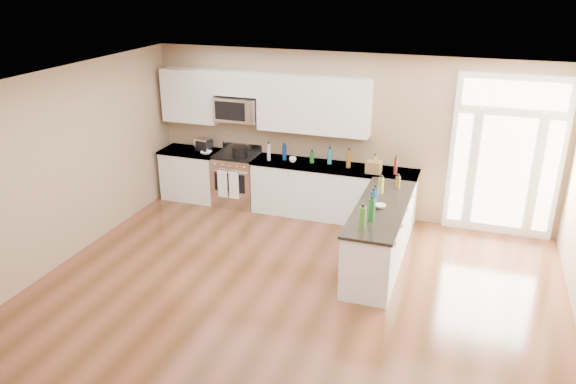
{
  "coord_description": "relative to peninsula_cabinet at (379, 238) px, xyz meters",
  "views": [
    {
      "loc": [
        2.04,
        -5.08,
        4.06
      ],
      "look_at": [
        -0.39,
        2.0,
        1.07
      ],
      "focal_mm": 35.0,
      "sensor_mm": 36.0,
      "label": 1
    }
  ],
  "objects": [
    {
      "name": "ground",
      "position": [
        -0.93,
        -2.24,
        -0.43
      ],
      "size": [
        8.0,
        8.0,
        0.0
      ],
      "primitive_type": "plane",
      "color": "#522F17"
    },
    {
      "name": "peninsula_cabinet",
      "position": [
        0.0,
        0.0,
        0.0
      ],
      "size": [
        0.69,
        2.32,
        0.94
      ],
      "color": "white",
      "rests_on": "ground"
    },
    {
      "name": "bowl_left",
      "position": [
        -3.42,
        1.33,
        0.53
      ],
      "size": [
        0.24,
        0.24,
        0.05
      ],
      "primitive_type": "imported",
      "rotation": [
        0.0,
        0.0,
        0.22
      ],
      "color": "white",
      "rests_on": "back_cabinet_left"
    },
    {
      "name": "stockpot",
      "position": [
        -2.77,
        1.35,
        0.62
      ],
      "size": [
        0.33,
        0.33,
        0.2
      ],
      "primitive_type": "cylinder",
      "rotation": [
        0.0,
        0.0,
        0.29
      ],
      "color": "black",
      "rests_on": "kitchen_range"
    },
    {
      "name": "cup_counter",
      "position": [
        -1.8,
        1.41,
        0.55
      ],
      "size": [
        0.13,
        0.13,
        0.09
      ],
      "primitive_type": "imported",
      "rotation": [
        0.0,
        0.0,
        0.06
      ],
      "color": "white",
      "rests_on": "back_cabinet_right"
    },
    {
      "name": "entry_door",
      "position": [
        1.62,
        1.71,
        0.87
      ],
      "size": [
        1.7,
        0.1,
        2.6
      ],
      "color": "white",
      "rests_on": "ground"
    },
    {
      "name": "upper_cabinet_right",
      "position": [
        -1.5,
        1.59,
        1.49
      ],
      "size": [
        1.94,
        0.33,
        0.95
      ],
      "primitive_type": "cube",
      "color": "white",
      "rests_on": "room_shell"
    },
    {
      "name": "toaster_oven",
      "position": [
        -3.55,
        1.49,
        0.62
      ],
      "size": [
        0.31,
        0.26,
        0.24
      ],
      "primitive_type": "cube",
      "rotation": [
        0.0,
        0.0,
        -0.15
      ],
      "color": "silver",
      "rests_on": "back_cabinet_left"
    },
    {
      "name": "counter_bottles",
      "position": [
        -0.59,
        0.58,
        0.64
      ],
      "size": [
        2.4,
        2.46,
        0.31
      ],
      "color": "#19591E",
      "rests_on": "back_cabinet_right"
    },
    {
      "name": "microwave",
      "position": [
        -2.88,
        1.56,
        1.33
      ],
      "size": [
        0.78,
        0.41,
        0.42
      ],
      "color": "silver",
      "rests_on": "room_shell"
    },
    {
      "name": "back_cabinet_right",
      "position": [
        -1.08,
        1.45,
        0.0
      ],
      "size": [
        2.85,
        0.66,
        0.94
      ],
      "color": "white",
      "rests_on": "ground"
    },
    {
      "name": "kitchen_range",
      "position": [
        -2.89,
        1.45,
        0.04
      ],
      "size": [
        0.78,
        0.69,
        1.08
      ],
      "color": "silver",
      "rests_on": "ground"
    },
    {
      "name": "room_shell",
      "position": [
        -0.93,
        -2.24,
        1.27
      ],
      "size": [
        8.0,
        8.0,
        8.0
      ],
      "color": "#9D8363",
      "rests_on": "ground"
    },
    {
      "name": "upper_cabinet_left",
      "position": [
        -3.81,
        1.59,
        1.49
      ],
      "size": [
        1.04,
        0.33,
        0.95
      ],
      "primitive_type": "cube",
      "color": "white",
      "rests_on": "room_shell"
    },
    {
      "name": "upper_cabinet_short",
      "position": [
        -2.88,
        1.59,
        1.77
      ],
      "size": [
        0.82,
        0.33,
        0.4
      ],
      "primitive_type": "cube",
      "color": "white",
      "rests_on": "room_shell"
    },
    {
      "name": "back_cabinet_left",
      "position": [
        -3.8,
        1.45,
        0.0
      ],
      "size": [
        1.1,
        0.66,
        0.94
      ],
      "color": "white",
      "rests_on": "ground"
    },
    {
      "name": "cardboard_box",
      "position": [
        -0.37,
        1.32,
        0.61
      ],
      "size": [
        0.25,
        0.19,
        0.2
      ],
      "primitive_type": "cube",
      "rotation": [
        0.0,
        0.0,
        -0.05
      ],
      "color": "brown",
      "rests_on": "back_cabinet_right"
    },
    {
      "name": "bowl_peninsula",
      "position": [
        -0.01,
        -0.08,
        0.53
      ],
      "size": [
        0.17,
        0.17,
        0.05
      ],
      "primitive_type": "imported",
      "rotation": [
        0.0,
        0.0,
        0.07
      ],
      "color": "white",
      "rests_on": "peninsula_cabinet"
    }
  ]
}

